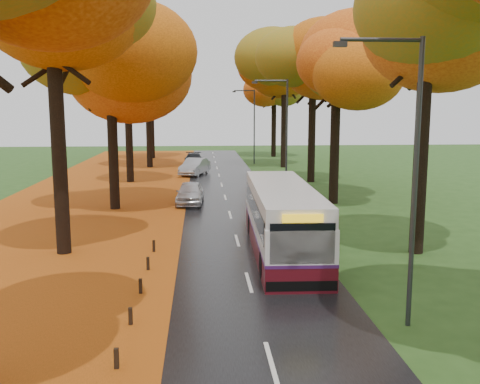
{
  "coord_description": "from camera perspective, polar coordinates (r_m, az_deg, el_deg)",
  "views": [
    {
      "loc": [
        -1.65,
        -6.07,
        6.17
      ],
      "look_at": [
        0.0,
        16.23,
        2.6
      ],
      "focal_mm": 40.0,
      "sensor_mm": 36.0,
      "label": 1
    }
  ],
  "objects": [
    {
      "name": "car_dark",
      "position": [
        55.54,
        -4.94,
        3.41
      ],
      "size": [
        2.07,
        4.81,
        1.38
      ],
      "primitive_type": "imported",
      "rotation": [
        0.0,
        0.0,
        0.03
      ],
      "color": "black",
      "rests_on": "road"
    },
    {
      "name": "car_silver",
      "position": [
        48.8,
        -4.85,
        2.71
      ],
      "size": [
        2.96,
        4.85,
        1.51
      ],
      "primitive_type": "imported",
      "rotation": [
        0.0,
        0.0,
        -0.32
      ],
      "color": "#93959B",
      "rests_on": "road"
    },
    {
      "name": "leaf_drift",
      "position": [
        31.7,
        -6.69,
        -2.14
      ],
      "size": [
        0.9,
        90.0,
        0.01
      ],
      "primitive_type": "cube",
      "color": "#BC5313",
      "rests_on": "road"
    },
    {
      "name": "centre_line",
      "position": [
        31.71,
        -1.17,
        -2.07
      ],
      "size": [
        0.12,
        90.0,
        0.01
      ],
      "primitive_type": "cube",
      "color": "silver",
      "rests_on": "road"
    },
    {
      "name": "streetlamp_near",
      "position": [
        15.21,
        17.4,
        3.16
      ],
      "size": [
        2.45,
        0.18,
        8.0
      ],
      "color": "#333538",
      "rests_on": "ground"
    },
    {
      "name": "trees_left",
      "position": [
        33.76,
        -14.1,
        14.52
      ],
      "size": [
        9.2,
        74.0,
        13.88
      ],
      "color": "black",
      "rests_on": "ground"
    },
    {
      "name": "car_white",
      "position": [
        34.23,
        -5.35,
        -0.09
      ],
      "size": [
        1.88,
        4.21,
        1.41
      ],
      "primitive_type": "imported",
      "rotation": [
        0.0,
        0.0,
        -0.05
      ],
      "color": "silver",
      "rests_on": "road"
    },
    {
      "name": "bus",
      "position": [
        22.82,
        4.52,
        -2.71
      ],
      "size": [
        2.76,
        10.83,
        2.83
      ],
      "rotation": [
        0.0,
        0.0,
        -0.03
      ],
      "color": "#4E0C14",
      "rests_on": "road"
    },
    {
      "name": "streetlamp_mid",
      "position": [
        36.53,
        4.62,
        6.75
      ],
      "size": [
        2.45,
        0.18,
        8.0
      ],
      "color": "#333538",
      "rests_on": "ground"
    },
    {
      "name": "road",
      "position": [
        31.72,
        -1.17,
        -2.11
      ],
      "size": [
        6.5,
        90.0,
        0.04
      ],
      "primitive_type": "cube",
      "color": "black",
      "rests_on": "ground"
    },
    {
      "name": "streetlamp_far",
      "position": [
        58.36,
        1.28,
        7.63
      ],
      "size": [
        2.45,
        0.18,
        8.0
      ],
      "color": "#333538",
      "rests_on": "ground"
    },
    {
      "name": "leaf_verge",
      "position": [
        32.52,
        -17.23,
        -2.26
      ],
      "size": [
        12.0,
        90.0,
        0.02
      ],
      "primitive_type": "cube",
      "color": "#7E3A0B",
      "rests_on": "ground"
    },
    {
      "name": "trees_right",
      "position": [
        34.33,
        11.09,
        14.79
      ],
      "size": [
        9.3,
        74.2,
        13.96
      ],
      "color": "black",
      "rests_on": "ground"
    }
  ]
}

